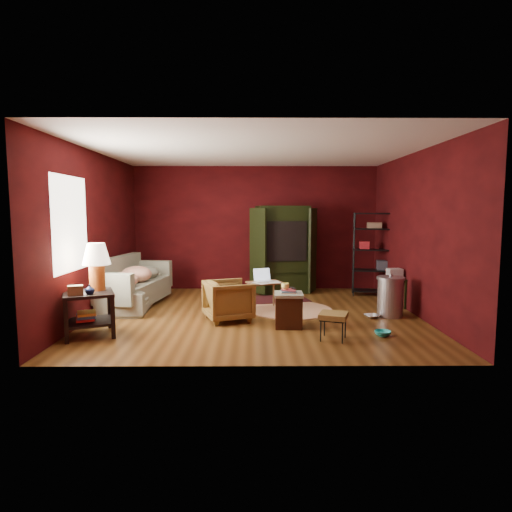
{
  "coord_description": "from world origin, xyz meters",
  "views": [
    {
      "loc": [
        -0.05,
        -7.29,
        1.79
      ],
      "look_at": [
        0.0,
        0.2,
        1.0
      ],
      "focal_mm": 30.0,
      "sensor_mm": 36.0,
      "label": 1
    }
  ],
  "objects_px": {
    "hamper": "(289,309)",
    "laptop_desk": "(265,285)",
    "sofa": "(131,285)",
    "wire_shelving": "(374,250)",
    "armchair": "(228,298)",
    "tv_armoire": "(283,248)",
    "side_table": "(93,280)"
  },
  "relations": [
    {
      "from": "hamper",
      "to": "laptop_desk",
      "type": "xyz_separation_m",
      "value": [
        -0.34,
        1.17,
        0.18
      ]
    },
    {
      "from": "sofa",
      "to": "wire_shelving",
      "type": "bearing_deg",
      "value": -82.21
    },
    {
      "from": "armchair",
      "to": "tv_armoire",
      "type": "height_order",
      "value": "tv_armoire"
    },
    {
      "from": "side_table",
      "to": "hamper",
      "type": "xyz_separation_m",
      "value": [
        2.87,
        0.36,
        -0.52
      ]
    },
    {
      "from": "armchair",
      "to": "laptop_desk",
      "type": "relative_size",
      "value": 0.98
    },
    {
      "from": "sofa",
      "to": "tv_armoire",
      "type": "xyz_separation_m",
      "value": [
        2.95,
        1.32,
        0.59
      ]
    },
    {
      "from": "laptop_desk",
      "to": "wire_shelving",
      "type": "height_order",
      "value": "wire_shelving"
    },
    {
      "from": "tv_armoire",
      "to": "armchair",
      "type": "bearing_deg",
      "value": -124.26
    },
    {
      "from": "hamper",
      "to": "sofa",
      "type": "bearing_deg",
      "value": 152.25
    },
    {
      "from": "tv_armoire",
      "to": "sofa",
      "type": "bearing_deg",
      "value": -166.6
    },
    {
      "from": "hamper",
      "to": "wire_shelving",
      "type": "xyz_separation_m",
      "value": [
        2.01,
        2.49,
        0.69
      ]
    },
    {
      "from": "armchair",
      "to": "hamper",
      "type": "height_order",
      "value": "armchair"
    },
    {
      "from": "sofa",
      "to": "armchair",
      "type": "height_order",
      "value": "sofa"
    },
    {
      "from": "sofa",
      "to": "hamper",
      "type": "height_order",
      "value": "sofa"
    },
    {
      "from": "hamper",
      "to": "laptop_desk",
      "type": "bearing_deg",
      "value": 106.15
    },
    {
      "from": "sofa",
      "to": "hamper",
      "type": "distance_m",
      "value": 3.23
    },
    {
      "from": "side_table",
      "to": "laptop_desk",
      "type": "relative_size",
      "value": 1.79
    },
    {
      "from": "side_table",
      "to": "laptop_desk",
      "type": "bearing_deg",
      "value": 31.33
    },
    {
      "from": "laptop_desk",
      "to": "wire_shelving",
      "type": "distance_m",
      "value": 2.74
    },
    {
      "from": "armchair",
      "to": "tv_armoire",
      "type": "relative_size",
      "value": 0.38
    },
    {
      "from": "hamper",
      "to": "wire_shelving",
      "type": "height_order",
      "value": "wire_shelving"
    },
    {
      "from": "tv_armoire",
      "to": "side_table",
      "type": "bearing_deg",
      "value": -143.65
    },
    {
      "from": "side_table",
      "to": "tv_armoire",
      "type": "xyz_separation_m",
      "value": [
        2.97,
        3.18,
        0.2
      ]
    },
    {
      "from": "side_table",
      "to": "tv_armoire",
      "type": "height_order",
      "value": "tv_armoire"
    },
    {
      "from": "armchair",
      "to": "hamper",
      "type": "bearing_deg",
      "value": -133.97
    },
    {
      "from": "tv_armoire",
      "to": "hamper",
      "type": "bearing_deg",
      "value": -102.68
    },
    {
      "from": "side_table",
      "to": "wire_shelving",
      "type": "distance_m",
      "value": 5.66
    },
    {
      "from": "armchair",
      "to": "side_table",
      "type": "bearing_deg",
      "value": 91.52
    },
    {
      "from": "laptop_desk",
      "to": "armchair",
      "type": "bearing_deg",
      "value": -150.85
    },
    {
      "from": "sofa",
      "to": "hamper",
      "type": "relative_size",
      "value": 3.39
    },
    {
      "from": "sofa",
      "to": "tv_armoire",
      "type": "relative_size",
      "value": 1.09
    },
    {
      "from": "hamper",
      "to": "tv_armoire",
      "type": "bearing_deg",
      "value": 87.99
    }
  ]
}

